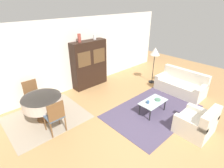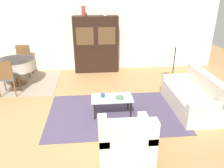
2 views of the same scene
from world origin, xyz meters
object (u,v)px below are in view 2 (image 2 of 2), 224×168
(display_cabinet, at_px, (96,45))
(dining_chair_near, at_px, (6,76))
(dining_chair_far, at_px, (23,59))
(floor_lamp, at_px, (176,42))
(vase_short, at_px, (105,12))
(couch, at_px, (193,97))
(bowl, at_px, (120,98))
(armchair, at_px, (125,139))
(dining_table, at_px, (15,65))
(cup, at_px, (103,95))
(coffee_table, at_px, (112,99))
(vase_tall, at_px, (83,11))

(display_cabinet, xyz_separation_m, dining_chair_near, (-2.40, -1.74, -0.37))
(dining_chair_far, bearing_deg, floor_lamp, 162.61)
(floor_lamp, height_order, vase_short, vase_short)
(dining_chair_near, xyz_separation_m, dining_chair_far, (0.00, 1.57, 0.00))
(couch, height_order, bowl, couch)
(couch, xyz_separation_m, bowl, (-1.76, -0.13, 0.13))
(couch, relative_size, dining_chair_far, 1.81)
(armchair, relative_size, floor_lamp, 0.59)
(couch, height_order, armchair, couch)
(bowl, bearing_deg, armchair, -92.81)
(display_cabinet, bearing_deg, bowl, -81.91)
(vase_short, bearing_deg, bowl, -88.02)
(dining_chair_near, xyz_separation_m, vase_short, (2.72, 1.74, 1.40))
(couch, distance_m, floor_lamp, 1.63)
(armchair, relative_size, dining_table, 0.80)
(dining_table, bearing_deg, display_cabinet, 21.81)
(couch, height_order, dining_chair_far, dining_chair_far)
(armchair, xyz_separation_m, floor_lamp, (1.78, 2.71, 1.01))
(dining_chair_near, xyz_separation_m, cup, (2.46, -1.15, -0.11))
(dining_chair_near, xyz_separation_m, bowl, (2.82, -1.27, -0.12))
(cup, distance_m, vase_short, 3.28)
(coffee_table, xyz_separation_m, dining_chair_near, (-2.66, 1.21, 0.19))
(coffee_table, relative_size, dining_chair_far, 0.94)
(coffee_table, bearing_deg, couch, 2.47)
(dining_chair_near, relative_size, dining_chair_far, 1.00)
(bowl, bearing_deg, dining_chair_far, 134.87)
(cup, bearing_deg, display_cabinet, 91.20)
(bowl, height_order, vase_short, vase_short)
(cup, relative_size, bowl, 0.52)
(coffee_table, bearing_deg, dining_chair_far, 133.66)
(coffee_table, xyz_separation_m, bowl, (0.17, -0.05, 0.07))
(dining_chair_far, bearing_deg, bowl, 134.87)
(dining_chair_far, bearing_deg, coffee_table, 133.66)
(cup, height_order, bowl, cup)
(dining_chair_near, distance_m, cup, 2.72)
(cup, bearing_deg, dining_chair_near, 154.84)
(coffee_table, relative_size, dining_table, 0.81)
(armchair, xyz_separation_m, vase_tall, (-0.73, 4.31, 1.71))
(floor_lamp, xyz_separation_m, bowl, (-1.72, -1.41, -0.88))
(cup, distance_m, vase_tall, 3.32)
(couch, distance_m, vase_short, 3.81)
(dining_chair_near, bearing_deg, dining_table, 90.00)
(display_cabinet, bearing_deg, cup, -88.80)
(coffee_table, height_order, bowl, bowl)
(armchair, xyz_separation_m, vase_short, (-0.04, 4.31, 1.66))
(floor_lamp, bearing_deg, bowl, -140.52)
(dining_chair_far, xyz_separation_m, vase_short, (2.72, 0.17, 1.40))
(dining_chair_near, height_order, dining_chair_far, same)
(armchair, relative_size, bowl, 5.00)
(coffee_table, relative_size, vase_tall, 3.02)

